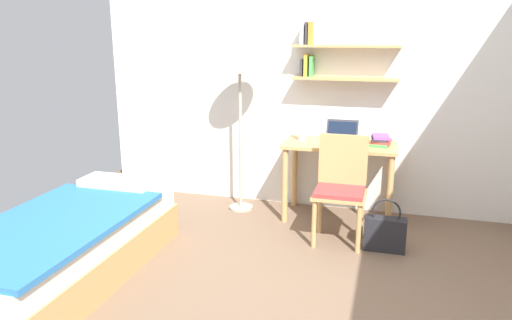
% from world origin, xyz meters
% --- Properties ---
extents(ground_plane, '(5.28, 5.28, 0.00)m').
position_xyz_m(ground_plane, '(0.00, 0.00, 0.00)').
color(ground_plane, brown).
extents(wall_back, '(4.40, 0.27, 2.60)m').
position_xyz_m(wall_back, '(0.00, 2.02, 1.31)').
color(wall_back, white).
rests_on(wall_back, ground_plane).
extents(bed, '(0.91, 1.96, 0.54)m').
position_xyz_m(bed, '(-1.45, -0.03, 0.24)').
color(bed, tan).
rests_on(bed, ground_plane).
extents(desk, '(1.04, 0.55, 0.74)m').
position_xyz_m(desk, '(0.31, 1.70, 0.60)').
color(desk, tan).
rests_on(desk, ground_plane).
extents(desk_chair, '(0.43, 0.39, 0.90)m').
position_xyz_m(desk_chair, '(0.38, 1.21, 0.49)').
color(desk_chair, tan).
rests_on(desk_chair, ground_plane).
extents(standing_lamp, '(0.41, 0.41, 1.60)m').
position_xyz_m(standing_lamp, '(-0.66, 1.69, 1.41)').
color(standing_lamp, '#B2A893').
rests_on(standing_lamp, ground_plane).
extents(laptop, '(0.30, 0.23, 0.21)m').
position_xyz_m(laptop, '(0.32, 1.70, 0.80)').
color(laptop, '#2D2D33').
rests_on(laptop, desk).
extents(water_bottle, '(0.06, 0.06, 0.24)m').
position_xyz_m(water_bottle, '(-0.06, 1.71, 0.86)').
color(water_bottle, silver).
rests_on(water_bottle, desk).
extents(book_stack, '(0.20, 0.26, 0.09)m').
position_xyz_m(book_stack, '(0.67, 1.71, 0.79)').
color(book_stack, '#4CA856').
rests_on(book_stack, desk).
extents(handbag, '(0.33, 0.12, 0.45)m').
position_xyz_m(handbag, '(0.77, 1.09, 0.15)').
color(handbag, '#232328').
rests_on(handbag, ground_plane).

